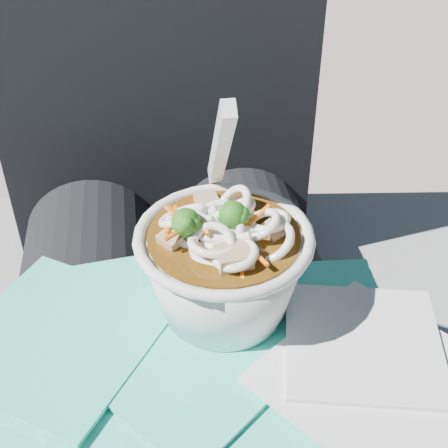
{
  "coord_description": "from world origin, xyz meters",
  "views": [
    {
      "loc": [
        -0.02,
        -0.36,
        1.01
      ],
      "look_at": [
        0.04,
        0.0,
        0.73
      ],
      "focal_mm": 50.0,
      "sensor_mm": 36.0,
      "label": 1
    }
  ],
  "objects": [
    {
      "name": "stone_ledge",
      "position": [
        0.0,
        0.15,
        0.24
      ],
      "size": [
        1.05,
        0.62,
        0.48
      ],
      "primitive_type": "cube",
      "rotation": [
        0.0,
        0.0,
        -0.12
      ],
      "color": "slate",
      "rests_on": "ground"
    },
    {
      "name": "person_body",
      "position": [
        -0.0,
        0.09,
        0.58
      ],
      "size": [
        0.34,
        0.94,
        1.03
      ],
      "color": "black",
      "rests_on": "ground"
    },
    {
      "name": "lap",
      "position": [
        0.0,
        0.0,
        0.56
      ],
      "size": [
        0.32,
        0.48,
        0.15
      ],
      "color": "black",
      "rests_on": "stone_ledge"
    },
    {
      "name": "napkins",
      "position": [
        0.14,
        -0.08,
        0.65
      ],
      "size": [
        0.2,
        0.2,
        0.01
      ],
      "color": "silver",
      "rests_on": "plastic_bag"
    },
    {
      "name": "udon_bowl",
      "position": [
        0.04,
        0.0,
        0.69
      ],
      "size": [
        0.16,
        0.16,
        0.19
      ],
      "color": "silver",
      "rests_on": "plastic_bag"
    },
    {
      "name": "plastic_bag",
      "position": [
        -0.01,
        -0.03,
        0.64
      ],
      "size": [
        0.37,
        0.28,
        0.01
      ],
      "color": "#31CEB4",
      "rests_on": "lap"
    }
  ]
}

